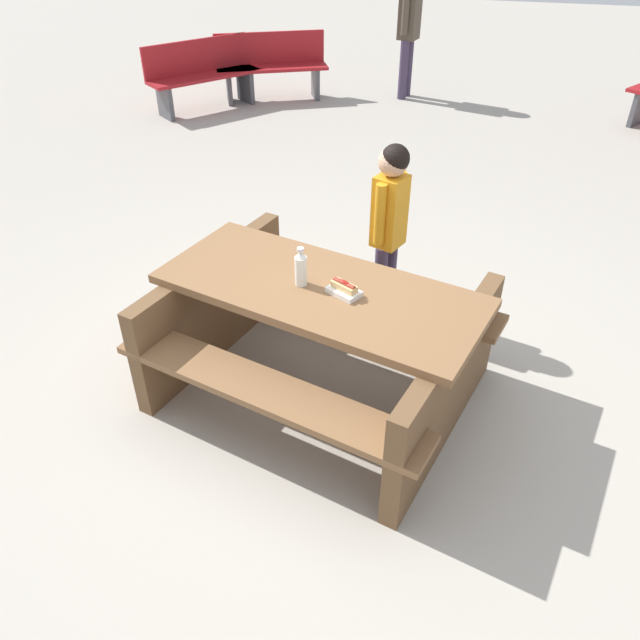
{
  "coord_description": "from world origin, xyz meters",
  "views": [
    {
      "loc": [
        0.69,
        -2.79,
        2.59
      ],
      "look_at": [
        0.0,
        0.0,
        0.52
      ],
      "focal_mm": 35.05,
      "sensor_mm": 36.0,
      "label": 1
    }
  ],
  "objects_px": {
    "soda_bottle": "(301,267)",
    "park_bench_far": "(202,74)",
    "child_in_coat": "(390,212)",
    "park_bench_mid": "(271,65)",
    "picnic_table": "(320,331)",
    "bystander_adult": "(410,13)",
    "hotdog_tray": "(344,289)"
  },
  "relations": [
    {
      "from": "soda_bottle",
      "to": "park_bench_far",
      "type": "xyz_separation_m",
      "value": [
        -2.74,
        5.09,
        -0.4
      ]
    },
    {
      "from": "child_in_coat",
      "to": "park_bench_mid",
      "type": "relative_size",
      "value": 0.82
    },
    {
      "from": "child_in_coat",
      "to": "park_bench_mid",
      "type": "distance_m",
      "value": 5.4
    },
    {
      "from": "picnic_table",
      "to": "park_bench_far",
      "type": "relative_size",
      "value": 1.49
    },
    {
      "from": "soda_bottle",
      "to": "bystander_adult",
      "type": "distance_m",
      "value": 6.27
    },
    {
      "from": "soda_bottle",
      "to": "hotdog_tray",
      "type": "height_order",
      "value": "soda_bottle"
    },
    {
      "from": "soda_bottle",
      "to": "picnic_table",
      "type": "bearing_deg",
      "value": -2.0
    },
    {
      "from": "soda_bottle",
      "to": "hotdog_tray",
      "type": "relative_size",
      "value": 1.07
    },
    {
      "from": "picnic_table",
      "to": "park_bench_far",
      "type": "height_order",
      "value": "park_bench_far"
    },
    {
      "from": "park_bench_mid",
      "to": "bystander_adult",
      "type": "distance_m",
      "value": 1.96
    },
    {
      "from": "soda_bottle",
      "to": "child_in_coat",
      "type": "xyz_separation_m",
      "value": [
        0.35,
        0.89,
        -0.05
      ]
    },
    {
      "from": "soda_bottle",
      "to": "bystander_adult",
      "type": "relative_size",
      "value": 0.13
    },
    {
      "from": "hotdog_tray",
      "to": "park_bench_far",
      "type": "bearing_deg",
      "value": 120.23
    },
    {
      "from": "soda_bottle",
      "to": "park_bench_mid",
      "type": "bearing_deg",
      "value": 109.23
    },
    {
      "from": "soda_bottle",
      "to": "park_bench_mid",
      "type": "relative_size",
      "value": 0.15
    },
    {
      "from": "picnic_table",
      "to": "bystander_adult",
      "type": "relative_size",
      "value": 1.25
    },
    {
      "from": "park_bench_mid",
      "to": "park_bench_far",
      "type": "relative_size",
      "value": 1.08
    },
    {
      "from": "picnic_table",
      "to": "park_bench_mid",
      "type": "relative_size",
      "value": 1.38
    },
    {
      "from": "picnic_table",
      "to": "bystander_adult",
      "type": "xyz_separation_m",
      "value": [
        -0.33,
        6.26,
        0.64
      ]
    },
    {
      "from": "park_bench_mid",
      "to": "park_bench_far",
      "type": "bearing_deg",
      "value": -138.73
    },
    {
      "from": "soda_bottle",
      "to": "park_bench_mid",
      "type": "height_order",
      "value": "soda_bottle"
    },
    {
      "from": "park_bench_far",
      "to": "hotdog_tray",
      "type": "bearing_deg",
      "value": -59.77
    },
    {
      "from": "hotdog_tray",
      "to": "park_bench_mid",
      "type": "bearing_deg",
      "value": 111.27
    },
    {
      "from": "park_bench_mid",
      "to": "hotdog_tray",
      "type": "bearing_deg",
      "value": -68.73
    },
    {
      "from": "picnic_table",
      "to": "park_bench_mid",
      "type": "xyz_separation_m",
      "value": [
        -2.11,
        5.74,
        0.0
      ]
    },
    {
      "from": "hotdog_tray",
      "to": "park_bench_mid",
      "type": "distance_m",
      "value": 6.22
    },
    {
      "from": "picnic_table",
      "to": "park_bench_mid",
      "type": "height_order",
      "value": "park_bench_mid"
    },
    {
      "from": "picnic_table",
      "to": "park_bench_far",
      "type": "bearing_deg",
      "value": 119.22
    },
    {
      "from": "child_in_coat",
      "to": "bystander_adult",
      "type": "distance_m",
      "value": 5.4
    },
    {
      "from": "picnic_table",
      "to": "child_in_coat",
      "type": "bearing_deg",
      "value": 74.8
    },
    {
      "from": "soda_bottle",
      "to": "child_in_coat",
      "type": "height_order",
      "value": "child_in_coat"
    },
    {
      "from": "child_in_coat",
      "to": "soda_bottle",
      "type": "bearing_deg",
      "value": -111.43
    }
  ]
}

